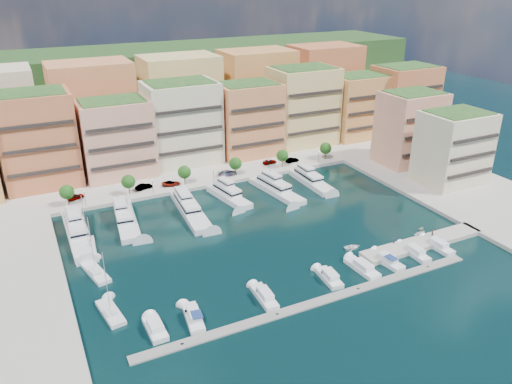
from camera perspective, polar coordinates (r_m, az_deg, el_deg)
ground at (r=120.33m, az=0.68°, el=-4.49°), size 400.00×400.00×0.00m
north_quay at (r=173.32m, az=-8.60°, el=4.33°), size 220.00×64.00×2.00m
east_quay at (r=151.02m, az=23.67°, el=-0.49°), size 34.00×76.00×2.00m
hillside at (r=217.65m, az=-12.58°, el=8.06°), size 240.00×40.00×58.00m
south_pontoon at (r=97.11m, az=7.21°, el=-12.39°), size 72.00×2.20×0.35m
finger_pier at (r=120.72m, az=18.46°, el=-5.74°), size 32.00×5.00×2.00m
apartment_1 at (r=152.66m, az=-23.65°, el=5.54°), size 20.00×16.50×26.80m
apartment_2 at (r=153.30m, az=-15.68°, el=5.96°), size 20.00×15.50×22.80m
apartment_3 at (r=159.48m, az=-8.46°, el=7.83°), size 22.00×16.50×25.80m
apartment_4 at (r=165.65m, az=-0.91°, el=8.33°), size 20.00×15.50×23.80m
apartment_5 at (r=177.09m, az=5.35°, el=9.76°), size 22.00×16.50×26.80m
apartment_6 at (r=188.13m, az=11.48°, el=9.60°), size 20.00×15.50×22.80m
apartment_7 at (r=199.00m, az=16.54°, el=10.16°), size 22.00×16.50×24.80m
apartment_east_a at (r=164.86m, az=17.18°, el=7.01°), size 18.00×14.50×22.80m
apartment_east_b at (r=153.20m, az=21.61°, el=4.75°), size 18.00×14.50×20.80m
backblock_1 at (r=174.94m, az=-18.07°, el=9.09°), size 26.00×18.00×30.00m
backblock_2 at (r=181.31m, az=-8.59°, el=10.48°), size 26.00×18.00×30.00m
backblock_3 at (r=192.21m, az=0.10°, el=11.50°), size 26.00×18.00×30.00m
backblock_4 at (r=206.92m, az=7.75°, el=12.17°), size 26.00×18.00×30.00m
tree_0 at (r=138.52m, az=-20.82°, el=-0.01°), size 3.80×3.80×5.65m
tree_1 at (r=140.33m, az=-14.39°, el=1.15°), size 3.80×3.80×5.65m
tree_2 at (r=143.92m, az=-8.19°, el=2.26°), size 3.80×3.80×5.65m
tree_3 at (r=149.14m, az=-2.36°, el=3.27°), size 3.80×3.80×5.65m
tree_4 at (r=155.84m, az=3.04°, el=4.18°), size 3.80×3.80×5.65m
tree_5 at (r=163.83m, az=7.97°, el=4.97°), size 3.80×3.80×5.65m
lamppost_0 at (r=137.04m, az=-19.01°, el=-0.41°), size 0.30×0.30×4.20m
lamppost_1 at (r=139.75m, az=-11.75°, el=0.91°), size 0.30×0.30×4.20m
lamppost_2 at (r=144.66m, az=-4.88°, el=2.15°), size 0.30×0.30×4.20m
lamppost_3 at (r=151.57m, az=1.47°, el=3.26°), size 0.30×0.30×4.20m
lamppost_4 at (r=160.21m, az=7.20°, el=4.23°), size 0.30×0.30×4.20m
yacht_0 at (r=125.46m, az=-19.77°, el=-4.14°), size 4.86×25.01×7.30m
yacht_1 at (r=128.03m, az=-14.69°, el=-2.94°), size 7.01×22.13×7.30m
yacht_2 at (r=130.28m, az=-7.65°, el=-1.79°), size 6.29×25.00×7.30m
yacht_3 at (r=137.02m, az=-3.25°, el=-0.27°), size 7.07×17.77×7.30m
yacht_4 at (r=140.82m, az=2.18°, el=0.39°), size 7.56×21.95×7.30m
yacht_5 at (r=147.54m, az=6.24°, el=1.44°), size 4.69×19.12×7.30m
cruiser_0 at (r=91.14m, az=-11.43°, el=-15.07°), size 2.96×7.13×2.55m
cruiser_1 at (r=92.48m, az=-7.16°, el=-14.05°), size 3.67×8.62×2.66m
cruiser_3 at (r=96.85m, az=0.96°, el=-11.88°), size 3.03×8.54×2.55m
cruiser_5 at (r=103.23m, az=8.36°, el=-9.66°), size 3.34×7.69×2.55m
cruiser_6 at (r=107.50m, az=12.05°, el=-8.49°), size 3.34×8.89×2.55m
cruiser_7 at (r=111.13m, az=14.71°, el=-7.61°), size 3.60×8.67×2.66m
cruiser_8 at (r=115.88m, az=17.66°, el=-6.61°), size 2.68×8.30×2.55m
cruiser_9 at (r=120.22m, az=20.02°, el=-5.81°), size 2.84×8.52×2.55m
sailboat_1 at (r=109.30m, az=-17.88°, el=-8.76°), size 4.96×10.60×13.20m
sailboat_0 at (r=96.93m, az=-16.27°, el=-13.14°), size 4.08×9.20×13.20m
sailboat_2 at (r=119.43m, az=-18.53°, el=-5.91°), size 3.42×8.39×13.20m
tender_3 at (r=126.92m, az=18.38°, el=-3.99°), size 2.16×2.03×0.91m
tender_0 at (r=114.88m, az=10.95°, el=-6.21°), size 4.11×3.13×0.80m
tender_2 at (r=124.62m, az=18.28°, el=-4.56°), size 3.90×3.14×0.72m
car_0 at (r=142.60m, az=-19.92°, el=-0.51°), size 4.75×3.39×1.50m
car_1 at (r=143.82m, az=-12.71°, el=0.61°), size 5.02×2.70×1.57m
car_2 at (r=144.59m, az=-9.70°, el=0.96°), size 5.57×3.80×1.42m
car_3 at (r=150.02m, az=-3.25°, el=2.20°), size 6.01×2.70×1.71m
car_4 at (r=159.14m, az=1.56°, el=3.49°), size 4.71×2.21×1.56m
car_5 at (r=160.98m, az=4.16°, el=3.66°), size 4.58×2.01×1.46m
person_0 at (r=116.78m, az=15.48°, el=-5.37°), size 0.58×0.69×1.60m
person_1 at (r=122.64m, az=19.48°, el=-4.39°), size 0.92×0.73×1.83m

